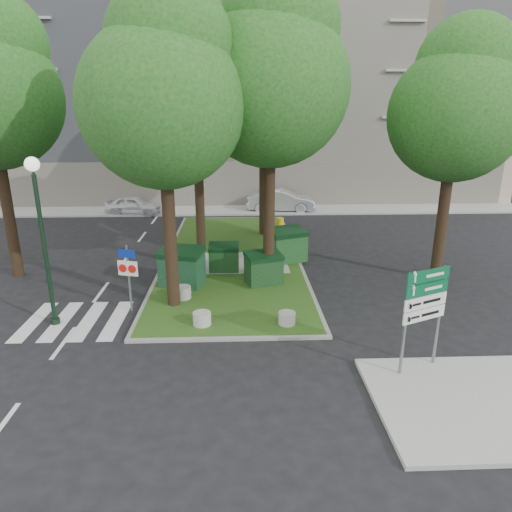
{
  "coord_description": "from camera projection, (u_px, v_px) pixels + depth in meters",
  "views": [
    {
      "loc": [
        0.81,
        -12.52,
        6.71
      ],
      "look_at": [
        1.4,
        2.08,
        2.0
      ],
      "focal_mm": 32.0,
      "sensor_mm": 36.0,
      "label": 1
    }
  ],
  "objects": [
    {
      "name": "ground",
      "position": [
        213.0,
        340.0,
        13.93
      ],
      "size": [
        120.0,
        120.0,
        0.0
      ],
      "primitive_type": "plane",
      "color": "black",
      "rests_on": "ground"
    },
    {
      "name": "dumpster_d",
      "position": [
        287.0,
        245.0,
        20.62
      ],
      "size": [
        1.97,
        1.69,
        1.54
      ],
      "rotation": [
        0.0,
        0.0,
        0.38
      ],
      "color": "#154418",
      "rests_on": "median_island"
    },
    {
      "name": "street_lamp",
      "position": [
        41.0,
        223.0,
        13.93
      ],
      "size": [
        0.43,
        0.43,
        5.39
      ],
      "color": "black",
      "rests_on": "ground"
    },
    {
      "name": "dumpster_c",
      "position": [
        264.0,
        268.0,
        17.95
      ],
      "size": [
        1.62,
        1.35,
        1.29
      ],
      "rotation": [
        0.0,
        0.0,
        0.31
      ],
      "color": "black",
      "rests_on": "median_island"
    },
    {
      "name": "tree_median_mid",
      "position": [
        198.0,
        103.0,
        20.37
      ],
      "size": [
        4.8,
        4.8,
        9.99
      ],
      "color": "black",
      "rests_on": "ground"
    },
    {
      "name": "car_white",
      "position": [
        134.0,
        205.0,
        30.34
      ],
      "size": [
        3.83,
        1.87,
        1.26
      ],
      "primitive_type": "imported",
      "rotation": [
        0.0,
        0.0,
        1.46
      ],
      "color": "silver",
      "rests_on": "ground"
    },
    {
      "name": "dumpster_a",
      "position": [
        182.0,
        267.0,
        17.77
      ],
      "size": [
        1.89,
        1.55,
        1.53
      ],
      "rotation": [
        0.0,
        0.0,
        -0.27
      ],
      "color": "#0F391D",
      "rests_on": "median_island"
    },
    {
      "name": "bollard_left",
      "position": [
        183.0,
        292.0,
        16.65
      ],
      "size": [
        0.62,
        0.62,
        0.44
      ],
      "primitive_type": "cylinder",
      "color": "gray",
      "rests_on": "median_island"
    },
    {
      "name": "tree_median_near_right",
      "position": [
        273.0,
        71.0,
        15.9
      ],
      "size": [
        5.6,
        5.6,
        11.46
      ],
      "color": "black",
      "rests_on": "ground"
    },
    {
      "name": "bollard_right",
      "position": [
        287.0,
        318.0,
        14.64
      ],
      "size": [
        0.55,
        0.55,
        0.39
      ],
      "primitive_type": "cylinder",
      "color": "#A6A6A1",
      "rests_on": "median_island"
    },
    {
      "name": "bollard_mid",
      "position": [
        202.0,
        318.0,
        14.59
      ],
      "size": [
        0.58,
        0.58,
        0.41
      ],
      "primitive_type": "cylinder",
      "color": "#ADAFA9",
      "rests_on": "median_island"
    },
    {
      "name": "apartment_building",
      "position": [
        226.0,
        92.0,
        36.21
      ],
      "size": [
        41.0,
        12.0,
        16.0
      ],
      "primitive_type": "cube",
      "color": "tan",
      "rests_on": "ground"
    },
    {
      "name": "tree_median_far",
      "position": [
        266.0,
        76.0,
        22.94
      ],
      "size": [
        5.8,
        5.8,
        11.93
      ],
      "color": "black",
      "rests_on": "ground"
    },
    {
      "name": "litter_bin",
      "position": [
        280.0,
        224.0,
        25.93
      ],
      "size": [
        0.42,
        0.42,
        0.73
      ],
      "primitive_type": "cylinder",
      "color": "gold",
      "rests_on": "median_island"
    },
    {
      "name": "zebra_crossing",
      "position": [
        103.0,
        320.0,
        15.21
      ],
      "size": [
        5.0,
        3.0,
        0.01
      ],
      "primitive_type": "cube",
      "color": "silver",
      "rests_on": "ground"
    },
    {
      "name": "traffic_sign_pole",
      "position": [
        128.0,
        269.0,
        15.47
      ],
      "size": [
        0.7,
        0.23,
        2.39
      ],
      "rotation": [
        0.0,
        0.0,
        -0.27
      ],
      "color": "slate",
      "rests_on": "ground"
    },
    {
      "name": "car_silver",
      "position": [
        281.0,
        201.0,
        31.2
      ],
      "size": [
        4.8,
        2.2,
        1.52
      ],
      "primitive_type": "imported",
      "rotation": [
        0.0,
        0.0,
        1.44
      ],
      "color": "#A8ACB0",
      "rests_on": "ground"
    },
    {
      "name": "building_sidewalk",
      "position": [
        226.0,
        210.0,
        31.51
      ],
      "size": [
        42.0,
        3.0,
        0.12
      ],
      "primitive_type": "cube",
      "color": "#999993",
      "rests_on": "ground"
    },
    {
      "name": "tree_street_right",
      "position": [
        459.0,
        102.0,
        16.95
      ],
      "size": [
        5.0,
        5.0,
        10.06
      ],
      "color": "black",
      "rests_on": "ground"
    },
    {
      "name": "median_kerb",
      "position": [
        232.0,
        257.0,
        21.55
      ],
      "size": [
        6.3,
        16.3,
        0.1
      ],
      "primitive_type": "cube",
      "color": "gray",
      "rests_on": "ground"
    },
    {
      "name": "directional_sign",
      "position": [
        424.0,
        304.0,
        11.64
      ],
      "size": [
        1.3,
        0.6,
        2.8
      ],
      "rotation": [
        0.0,
        0.0,
        0.42
      ],
      "color": "slate",
      "rests_on": "sidewalk_corner"
    },
    {
      "name": "median_island",
      "position": [
        232.0,
        257.0,
        21.54
      ],
      "size": [
        6.0,
        16.0,
        0.12
      ],
      "primitive_type": "cube",
      "color": "#224714",
      "rests_on": "ground"
    },
    {
      "name": "tree_median_near_left",
      "position": [
        164.0,
        89.0,
        14.07
      ],
      "size": [
        5.2,
        5.2,
        10.53
      ],
      "color": "black",
      "rests_on": "ground"
    },
    {
      "name": "sidewalk_corner",
      "position": [
        479.0,
        403.0,
        10.84
      ],
      "size": [
        5.0,
        4.0,
        0.12
      ],
      "primitive_type": "cube",
      "color": "#999993",
      "rests_on": "ground"
    },
    {
      "name": "dumpster_b",
      "position": [
        224.0,
        258.0,
        19.42
      ],
      "size": [
        1.31,
        0.94,
        1.19
      ],
      "rotation": [
        0.0,
        0.0,
        -0.03
      ],
      "color": "#103A15",
      "rests_on": "median_island"
    }
  ]
}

